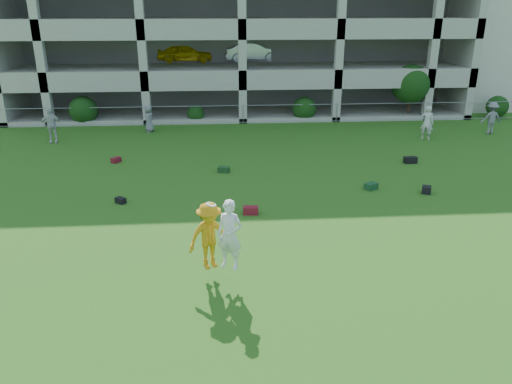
{
  "coord_description": "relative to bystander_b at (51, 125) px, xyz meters",
  "views": [
    {
      "loc": [
        -1.52,
        -12.16,
        7.17
      ],
      "look_at": [
        -0.38,
        3.0,
        1.4
      ],
      "focal_mm": 35.0,
      "sensor_mm": 36.0,
      "label": 1
    }
  ],
  "objects": [
    {
      "name": "ground",
      "position": [
        10.63,
        -15.18,
        -0.97
      ],
      "size": [
        100.0,
        100.0,
        0.0
      ],
      "primitive_type": "plane",
      "color": "#235114",
      "rests_on": "ground"
    },
    {
      "name": "shrub_row",
      "position": [
        15.22,
        4.52,
        0.54
      ],
      "size": [
        34.38,
        2.52,
        3.5
      ],
      "color": "#163D11",
      "rests_on": "ground"
    },
    {
      "name": "bag_green_c",
      "position": [
        15.27,
        -8.51,
        -0.84
      ],
      "size": [
        0.61,
        0.56,
        0.26
      ],
      "primitive_type": "cube",
      "rotation": [
        0.0,
        0.0,
        0.53
      ],
      "color": "#143817",
      "rests_on": "ground"
    },
    {
      "name": "parking_garage",
      "position": [
        10.62,
        12.52,
        5.04
      ],
      "size": [
        30.0,
        14.0,
        12.0
      ],
      "color": "#9E998C",
      "rests_on": "ground"
    },
    {
      "name": "crate_d",
      "position": [
        17.35,
        -9.16,
        -0.82
      ],
      "size": [
        0.46,
        0.46,
        0.3
      ],
      "primitive_type": "cube",
      "rotation": [
        0.0,
        0.0,
        -0.42
      ],
      "color": "black",
      "rests_on": "ground"
    },
    {
      "name": "frisbee_contest",
      "position": [
        8.91,
        -15.2,
        0.36
      ],
      "size": [
        1.66,
        1.35,
        2.11
      ],
      "color": "orange",
      "rests_on": "ground"
    },
    {
      "name": "bag_black_b",
      "position": [
        5.27,
        -9.31,
        -0.86
      ],
      "size": [
        0.47,
        0.45,
        0.22
      ],
      "primitive_type": "cube",
      "rotation": [
        0.0,
        0.0,
        -0.69
      ],
      "color": "black",
      "rests_on": "ground"
    },
    {
      "name": "bag_red_f",
      "position": [
        4.12,
        -3.98,
        -0.85
      ],
      "size": [
        0.49,
        0.53,
        0.24
      ],
      "primitive_type": "cube",
      "rotation": [
        0.0,
        0.0,
        0.95
      ],
      "color": "#510E1E",
      "rests_on": "ground"
    },
    {
      "name": "bystander_e",
      "position": [
        20.62,
        -0.91,
        -0.01
      ],
      "size": [
        0.83,
        0.74,
        1.92
      ],
      "primitive_type": "imported",
      "rotation": [
        0.0,
        0.0,
        2.63
      ],
      "color": "silver",
      "rests_on": "ground"
    },
    {
      "name": "bag_black_e",
      "position": [
        18.19,
        -5.13,
        -0.82
      ],
      "size": [
        0.63,
        0.35,
        0.3
      ],
      "primitive_type": "cube",
      "rotation": [
        0.0,
        0.0,
        0.09
      ],
      "color": "black",
      "rests_on": "ground"
    },
    {
      "name": "fence",
      "position": [
        10.63,
        3.82,
        -0.36
      ],
      "size": [
        36.06,
        0.06,
        1.2
      ],
      "color": "gray",
      "rests_on": "ground"
    },
    {
      "name": "bag_red_a",
      "position": [
        10.17,
        -10.72,
        -0.83
      ],
      "size": [
        0.57,
        0.34,
        0.28
      ],
      "primitive_type": "cube",
      "rotation": [
        0.0,
        0.0,
        -0.07
      ],
      "color": "#601010",
      "rests_on": "ground"
    },
    {
      "name": "bag_green_g",
      "position": [
        9.26,
        -5.86,
        -0.85
      ],
      "size": [
        0.56,
        0.42,
        0.25
      ],
      "primitive_type": "cube",
      "rotation": [
        0.0,
        0.0,
        -0.25
      ],
      "color": "#123318",
      "rests_on": "ground"
    },
    {
      "name": "bystander_c",
      "position": [
        4.98,
        2.08,
        -0.18
      ],
      "size": [
        0.61,
        0.84,
        1.57
      ],
      "primitive_type": "imported",
      "rotation": [
        0.0,
        0.0,
        -1.42
      ],
      "color": "slate",
      "rests_on": "ground"
    },
    {
      "name": "bystander_f",
      "position": [
        24.9,
        0.16,
        -0.04
      ],
      "size": [
        1.22,
        0.74,
        1.85
      ],
      "primitive_type": "imported",
      "rotation": [
        0.0,
        0.0,
        3.18
      ],
      "color": "slate",
      "rests_on": "ground"
    },
    {
      "name": "bystander_b",
      "position": [
        0.0,
        0.0,
        0.0
      ],
      "size": [
        1.19,
        0.61,
        1.94
      ],
      "primitive_type": "imported",
      "rotation": [
        0.0,
        0.0,
        0.13
      ],
      "color": "silver",
      "rests_on": "ground"
    }
  ]
}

